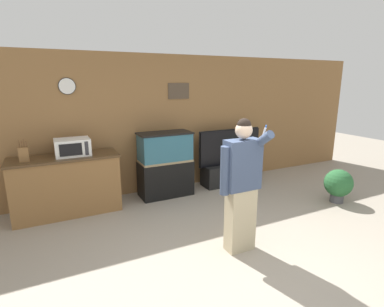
% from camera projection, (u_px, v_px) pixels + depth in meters
% --- Properties ---
extents(ground_plane, '(18.00, 18.00, 0.00)m').
position_uv_depth(ground_plane, '(256.00, 272.00, 3.41)').
color(ground_plane, gray).
extents(wall_back_paneled, '(10.00, 0.08, 2.60)m').
position_uv_depth(wall_back_paneled, '(159.00, 124.00, 5.76)').
color(wall_back_paneled, olive).
rests_on(wall_back_paneled, ground_plane).
extents(counter_island, '(1.65, 0.64, 0.96)m').
position_uv_depth(counter_island, '(67.00, 185.00, 4.83)').
color(counter_island, brown).
rests_on(counter_island, ground_plane).
extents(microwave, '(0.53, 0.39, 0.27)m').
position_uv_depth(microwave, '(73.00, 147.00, 4.75)').
color(microwave, white).
rests_on(microwave, counter_island).
extents(knife_block, '(0.13, 0.11, 0.32)m').
position_uv_depth(knife_block, '(24.00, 154.00, 4.40)').
color(knife_block, brown).
rests_on(knife_block, counter_island).
extents(aquarium_on_stand, '(0.97, 0.49, 1.20)m').
position_uv_depth(aquarium_on_stand, '(165.00, 164.00, 5.56)').
color(aquarium_on_stand, black).
rests_on(aquarium_on_stand, ground_plane).
extents(tv_on_stand, '(1.42, 0.40, 1.16)m').
position_uv_depth(tv_on_stand, '(230.00, 168.00, 6.26)').
color(tv_on_stand, black).
rests_on(tv_on_stand, ground_plane).
extents(person_standing, '(0.53, 0.40, 1.69)m').
position_uv_depth(person_standing, '(241.00, 184.00, 3.66)').
color(person_standing, '#BCAD89').
rests_on(person_standing, ground_plane).
extents(potted_plant, '(0.49, 0.49, 0.60)m').
position_uv_depth(potted_plant, '(338.00, 184.00, 5.29)').
color(potted_plant, '#4C4C51').
rests_on(potted_plant, ground_plane).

